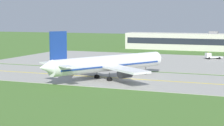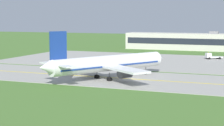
% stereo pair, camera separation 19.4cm
% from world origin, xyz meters
% --- Properties ---
extents(ground_plane, '(500.00, 500.00, 0.00)m').
position_xyz_m(ground_plane, '(0.00, 0.00, 0.00)').
color(ground_plane, '#47702D').
extents(taxiway_strip, '(240.00, 28.00, 0.10)m').
position_xyz_m(taxiway_strip, '(0.00, 0.00, 0.05)').
color(taxiway_strip, '#9E9B93').
rests_on(taxiway_strip, ground).
extents(apron_pad, '(140.00, 52.00, 0.10)m').
position_xyz_m(apron_pad, '(10.00, 42.00, 0.05)').
color(apron_pad, '#9E9B93').
rests_on(apron_pad, ground).
extents(taxiway_centreline, '(220.00, 0.60, 0.01)m').
position_xyz_m(taxiway_centreline, '(0.00, 0.00, 0.11)').
color(taxiway_centreline, yellow).
rests_on(taxiway_centreline, taxiway_strip).
extents(airplane_lead, '(30.05, 36.14, 12.70)m').
position_xyz_m(airplane_lead, '(-5.84, -2.56, 4.13)').
color(airplane_lead, white).
rests_on(airplane_lead, ground).
extents(service_truck_baggage, '(6.47, 5.23, 2.59)m').
position_xyz_m(service_truck_baggage, '(12.50, 55.81, 1.18)').
color(service_truck_baggage, silver).
rests_on(service_truck_baggage, ground).
extents(terminal_building, '(60.25, 11.37, 9.14)m').
position_xyz_m(terminal_building, '(-3.65, 94.73, 3.99)').
color(terminal_building, beige).
rests_on(terminal_building, ground).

